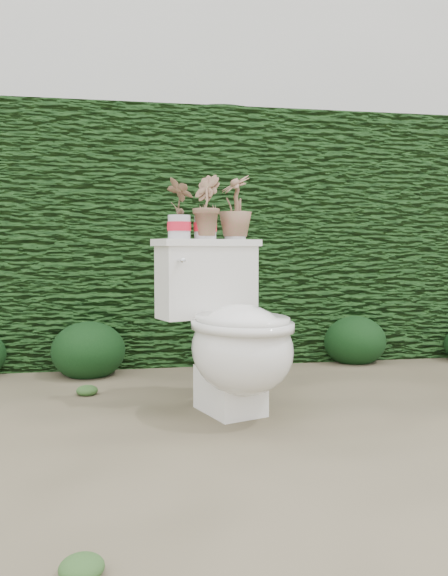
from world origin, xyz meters
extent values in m
plane|color=gray|center=(0.00, 0.00, 0.00)|extent=(60.00, 60.00, 0.00)
cube|color=#26561C|center=(0.00, 1.60, 0.80)|extent=(8.00, 1.00, 1.60)
cube|color=silver|center=(0.60, 6.00, 2.00)|extent=(8.00, 3.50, 4.00)
cube|color=white|center=(-0.20, 0.12, 0.10)|extent=(0.31, 0.36, 0.20)
ellipsoid|color=white|center=(-0.16, 0.02, 0.30)|extent=(0.56, 0.62, 0.39)
cube|color=white|center=(-0.27, 0.32, 0.57)|extent=(0.50, 0.32, 0.34)
cube|color=white|center=(-0.27, 0.32, 0.76)|extent=(0.53, 0.34, 0.03)
cylinder|color=silver|center=(-0.41, 0.17, 0.68)|extent=(0.04, 0.06, 0.02)
sphere|color=silver|center=(-0.40, 0.15, 0.68)|extent=(0.03, 0.03, 0.03)
imported|color=#2F8027|center=(-0.41, 0.28, 0.91)|extent=(0.16, 0.17, 0.26)
imported|color=#2F8027|center=(-0.28, 0.32, 0.92)|extent=(0.15, 0.18, 0.29)
imported|color=#2F8027|center=(-0.13, 0.38, 0.92)|extent=(0.22, 0.22, 0.30)
ellipsoid|color=#153914|center=(-0.87, 0.99, 0.17)|extent=(0.43, 0.43, 0.34)
ellipsoid|color=#153914|center=(0.00, 1.02, 0.15)|extent=(0.36, 0.36, 0.29)
ellipsoid|color=#153914|center=(0.80, 1.10, 0.16)|extent=(0.41, 0.41, 0.33)
camera|label=1|loc=(-0.65, -2.32, 0.73)|focal=35.00mm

